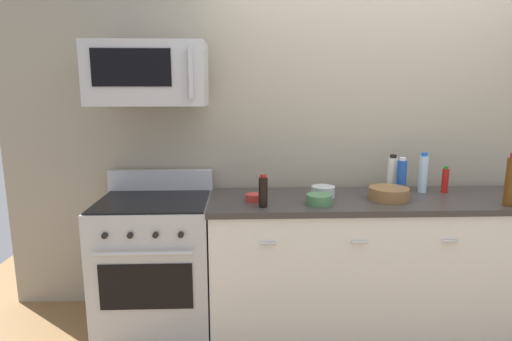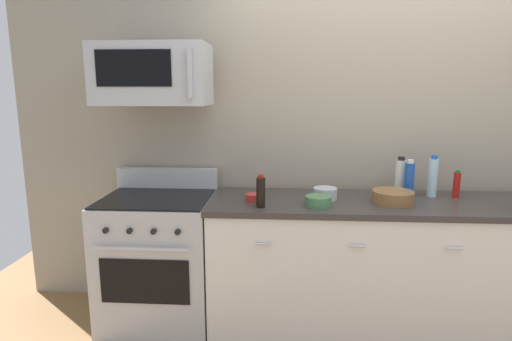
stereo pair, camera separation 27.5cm
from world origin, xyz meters
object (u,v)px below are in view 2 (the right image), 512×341
Objects in this scene: bottle_water_clear at (433,177)px; bowl_wooden_salad at (393,196)px; microwave at (153,74)px; bottle_soda_blue at (409,180)px; bottle_hot_sauce_red at (457,184)px; bowl_red_small at (254,197)px; bowl_steel_prep at (325,193)px; range_oven at (159,259)px; bottle_soy_sauce_dark at (261,192)px; bowl_green_glaze at (318,201)px; bottle_vinegar_white at (400,177)px.

bowl_wooden_salad is at bearing -147.68° from bottle_water_clear.
bottle_soda_blue is (1.74, 0.07, -0.71)m from microwave.
bowl_wooden_salad is (-0.47, -0.18, -0.05)m from bottle_hot_sauce_red.
bottle_hot_sauce_red reaches higher than bowl_red_small.
microwave is at bearing 178.95° from bowl_steel_prep.
range_oven is 0.83m from bowl_red_small.
bottle_hot_sauce_red is at bearing 2.46° from microwave.
bottle_water_clear is 1.52× the size of bottle_hot_sauce_red.
range_oven is 4.08× the size of bottle_soda_blue.
bottle_water_clear reaches higher than bottle_soy_sauce_dark.
bowl_wooden_salad is 1.60× the size of bowl_green_glaze.
bottle_vinegar_white reaches higher than bottle_soy_sauce_dark.
bowl_red_small is (-1.02, -0.26, -0.10)m from bottle_vinegar_white.
bowl_wooden_salad reaches higher than bowl_steel_prep.
range_oven is at bearing -90.29° from microwave.
microwave reaches higher than bottle_water_clear.
bowl_green_glaze is at bearing -7.94° from range_oven.
bottle_water_clear reaches higher than bowl_green_glaze.
bottle_vinegar_white is 0.37m from bottle_hot_sauce_red.
bottle_water_clear is at bearing 9.55° from bowl_red_small.
bowl_steel_prep reaches higher than bowl_green_glaze.
bottle_soda_blue is 1.08m from bowl_red_small.
bowl_red_small is at bearing -179.54° from bowl_wooden_salad.
bowl_green_glaze is at bearing 7.21° from bottle_soy_sauce_dark.
bottle_water_clear is at bearing 4.50° from range_oven.
bowl_wooden_salad is (1.59, -0.09, -0.79)m from microwave.
bowl_steel_prep is (-0.91, -0.11, -0.05)m from bottle_hot_sauce_red.
microwave reaches higher than bowl_red_small.
bottle_water_clear is 1.79× the size of bowl_steel_prep.
bottle_vinegar_white is 2.50× the size of bowl_red_small.
microwave is at bearing -177.61° from bottle_soda_blue.
bottle_vinegar_white is at bearing 166.13° from bottle_water_clear.
bottle_hot_sauce_red is 0.51m from bowl_wooden_salad.
bowl_wooden_salad is at bearing 9.90° from bottle_soy_sauce_dark.
bottle_soda_blue is at bearing 22.92° from bowl_green_glaze.
bottle_hot_sauce_red is at bearing 14.03° from bottle_soy_sauce_dark.
bottle_vinegar_white is at bearing 30.44° from bowl_green_glaze.
bottle_soy_sauce_dark is 1.05m from bottle_soda_blue.
range_oven is at bearing -176.31° from bottle_hot_sauce_red.
microwave is 1.78m from bowl_wooden_salad.
bowl_green_glaze is (1.10, -0.15, 0.49)m from range_oven.
bowl_steel_prep is (0.43, 0.22, -0.06)m from bottle_soy_sauce_dark.
bowl_green_glaze is at bearing -157.08° from bottle_soda_blue.
bottle_water_clear is 0.87m from bowl_green_glaze.
range_oven is at bearing -173.27° from bottle_vinegar_white.
bottle_water_clear is at bearing 10.93° from bottle_soda_blue.
bottle_water_clear reaches higher than bottle_hot_sauce_red.
microwave is at bearing 89.71° from range_oven.
bottle_soda_blue is (1.74, 0.12, 0.58)m from range_oven.
bowl_steel_prep is at bearing 1.17° from range_oven.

